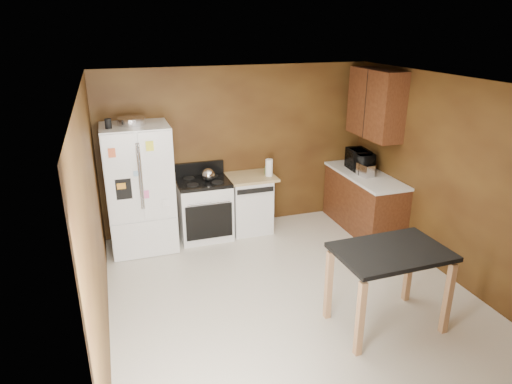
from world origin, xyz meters
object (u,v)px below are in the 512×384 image
paper_towel (269,168)px  roasting_pan (132,121)px  kettle (208,175)px  refrigerator (140,188)px  island (390,262)px  microwave (360,161)px  dishwasher (249,203)px  pen_cup (108,124)px  green_canister (268,170)px  toaster (365,170)px  gas_range (204,208)px

paper_towel → roasting_pan: bearing=178.5°
roasting_pan → kettle: bearing=-1.7°
roasting_pan → paper_towel: 2.11m
refrigerator → island: 3.53m
microwave → dishwasher: bearing=84.6°
dishwasher → microwave: bearing=-9.2°
pen_cup → microwave: pen_cup is taller
microwave → refrigerator: 3.37m
kettle → green_canister: bearing=6.1°
roasting_pan → refrigerator: roasting_pan is taller
toaster → dishwasher: bearing=153.0°
roasting_pan → microwave: bearing=-4.1°
kettle → microwave: (2.38, -0.21, 0.05)m
kettle → dishwasher: kettle is taller
island → gas_range: bearing=116.7°
island → green_canister: bearing=97.0°
pen_cup → dishwasher: 2.42m
gas_range → dishwasher: (0.72, 0.02, -0.01)m
roasting_pan → paper_towel: (1.94, -0.05, -0.83)m
toaster → dishwasher: 1.84m
kettle → toaster: kettle is taller
roasting_pan → island: roasting_pan is taller
kettle → microwave: size_ratio=0.37×
green_canister → dishwasher: 0.58m
green_canister → refrigerator: 1.95m
roasting_pan → gas_range: (0.93, 0.01, -1.39)m
paper_towel → island: size_ratio=0.22×
refrigerator → island: size_ratio=1.55×
island → pen_cup: bearing=135.5°
kettle → microwave: microwave is taller
kettle → green_canister: size_ratio=1.81×
paper_towel → toaster: paper_towel is taller
green_canister → toaster: size_ratio=0.42×
paper_towel → island: (0.37, -2.69, -0.26)m
kettle → island: bearing=-64.2°
refrigerator → gas_range: bearing=3.8°
gas_range → dishwasher: gas_range is taller
green_canister → microwave: (1.42, -0.32, 0.10)m
toaster → island: 2.43m
island → roasting_pan: bearing=130.2°
kettle → dishwasher: size_ratio=0.21×
toaster → refrigerator: (-3.29, 0.49, -0.09)m
green_canister → gas_range: 1.14m
kettle → island: kettle is taller
roasting_pan → island: 3.74m
roasting_pan → kettle: size_ratio=1.98×
roasting_pan → refrigerator: size_ratio=0.21×
microwave → gas_range: microwave is taller
paper_towel → island: bearing=-82.1°
green_canister → toaster: (1.35, -0.61, 0.05)m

